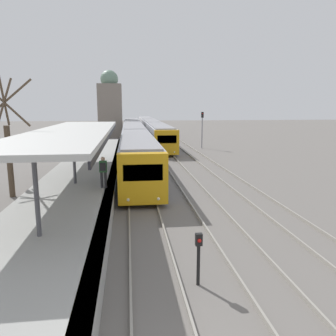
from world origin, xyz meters
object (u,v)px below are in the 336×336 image
Objects in this scene: person_on_platform at (103,170)px; signal_post_near at (199,253)px; signal_mast_far at (202,125)px; train_near at (134,136)px; train_far at (151,128)px.

person_on_platform reaches higher than signal_post_near.
person_on_platform is 25.17m from signal_mast_far.
signal_mast_far is (8.48, -0.03, 1.21)m from train_near.
signal_mast_far is at bearing -71.53° from train_far.
train_far is at bearing 78.40° from train_near.
train_near is (2.04, 22.88, -0.22)m from person_on_platform.
signal_post_near is at bearing -87.72° from train_near.
signal_post_near is (1.25, -31.45, -0.66)m from train_near.
signal_post_near is 32.29m from signal_mast_far.
train_near is 30.32× the size of signal_post_near.
person_on_platform is at bearing -97.77° from train_far.
signal_post_near is at bearing -69.01° from person_on_platform.
train_far is (5.26, 38.59, -0.26)m from person_on_platform.
train_far is 10.16× the size of signal_mast_far.
train_far is at bearing 108.47° from signal_mast_far.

